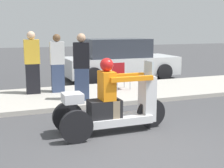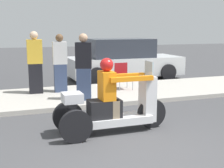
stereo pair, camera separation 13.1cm
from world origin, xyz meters
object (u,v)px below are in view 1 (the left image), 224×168
(spectator_mid_group, at_px, (32,64))
(folding_chair_set_back, at_px, (120,73))
(parked_car_lot_far, at_px, (119,60))
(spectator_near_curb, at_px, (57,64))
(spectator_far_back, at_px, (82,68))
(motorcycle_trike, at_px, (112,106))

(spectator_mid_group, distance_m, folding_chair_set_back, 2.71)
(folding_chair_set_back, distance_m, parked_car_lot_far, 2.73)
(spectator_near_curb, height_order, spectator_mid_group, spectator_mid_group)
(spectator_far_back, bearing_deg, folding_chair_set_back, 35.45)
(motorcycle_trike, xyz_separation_m, spectator_near_curb, (-0.32, 3.73, 0.43))
(spectator_mid_group, bearing_deg, folding_chair_set_back, -5.07)
(spectator_far_back, height_order, folding_chair_set_back, spectator_far_back)
(spectator_far_back, xyz_separation_m, spectator_mid_group, (-1.12, 1.34, 0.02))
(folding_chair_set_back, xyz_separation_m, parked_car_lot_far, (1.03, 2.53, 0.13))
(motorcycle_trike, height_order, folding_chair_set_back, motorcycle_trike)
(spectator_far_back, distance_m, folding_chair_set_back, 1.94)
(spectator_near_curb, xyz_separation_m, folding_chair_set_back, (1.94, -0.20, -0.34))
(spectator_mid_group, xyz_separation_m, folding_chair_set_back, (2.67, -0.24, -0.38))
(folding_chair_set_back, bearing_deg, spectator_far_back, -144.55)
(spectator_near_curb, distance_m, spectator_mid_group, 0.73)
(spectator_far_back, bearing_deg, motorcycle_trike, -91.54)
(spectator_mid_group, bearing_deg, spectator_near_curb, -2.80)
(spectator_far_back, bearing_deg, spectator_near_curb, 106.47)
(motorcycle_trike, distance_m, spectator_mid_group, 3.94)
(spectator_far_back, height_order, spectator_mid_group, spectator_mid_group)
(motorcycle_trike, height_order, parked_car_lot_far, parked_car_lot_far)
(spectator_far_back, height_order, spectator_near_curb, spectator_far_back)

